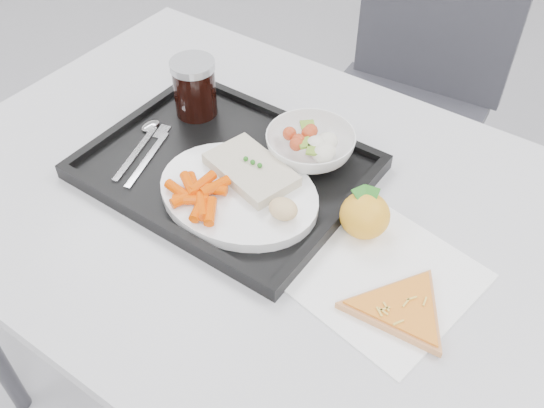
{
  "coord_description": "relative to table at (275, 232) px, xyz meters",
  "views": [
    {
      "loc": [
        0.4,
        -0.27,
        1.45
      ],
      "look_at": [
        0.01,
        0.28,
        0.77
      ],
      "focal_mm": 40.0,
      "sensor_mm": 36.0,
      "label": 1
    }
  ],
  "objects": [
    {
      "name": "dinner_plate",
      "position": [
        -0.05,
        -0.03,
        0.09
      ],
      "size": [
        0.27,
        0.27,
        0.02
      ],
      "color": "white",
      "rests_on": "tray"
    },
    {
      "name": "tray",
      "position": [
        -0.11,
        0.01,
        0.08
      ],
      "size": [
        0.45,
        0.35,
        0.03
      ],
      "color": "black",
      "rests_on": "table"
    },
    {
      "name": "cutlery",
      "position": [
        -0.26,
        -0.02,
        0.08
      ],
      "size": [
        0.11,
        0.17,
        0.01
      ],
      "color": "silver",
      "rests_on": "tray"
    },
    {
      "name": "bread_roll",
      "position": [
        0.04,
        -0.04,
        0.12
      ],
      "size": [
        0.05,
        0.04,
        0.03
      ],
      "color": "#E4BE8C",
      "rests_on": "dinner_plate"
    },
    {
      "name": "chair",
      "position": [
        -0.09,
        0.75,
        -0.15
      ],
      "size": [
        0.46,
        0.46,
        0.93
      ],
      "color": "#323239",
      "rests_on": "ground"
    },
    {
      "name": "salad_contents",
      "position": [
        0.0,
        0.12,
        0.12
      ],
      "size": [
        0.1,
        0.08,
        0.03
      ],
      "color": "#B83D1B",
      "rests_on": "salad_bowl"
    },
    {
      "name": "salad_bowl",
      "position": [
        -0.01,
        0.12,
        0.11
      ],
      "size": [
        0.15,
        0.15,
        0.05
      ],
      "color": "white",
      "rests_on": "tray"
    },
    {
      "name": "fish_fillet",
      "position": [
        -0.05,
        0.01,
        0.11
      ],
      "size": [
        0.17,
        0.13,
        0.03
      ],
      "color": "beige",
      "rests_on": "dinner_plate"
    },
    {
      "name": "pizza_slice",
      "position": [
        0.26,
        -0.07,
        0.08
      ],
      "size": [
        0.25,
        0.25,
        0.02
      ],
      "color": "tan",
      "rests_on": "napkin"
    },
    {
      "name": "cola_glass",
      "position": [
        -0.25,
        0.1,
        0.14
      ],
      "size": [
        0.08,
        0.08,
        0.11
      ],
      "color": "black",
      "rests_on": "tray"
    },
    {
      "name": "table",
      "position": [
        0.0,
        0.0,
        0.0
      ],
      "size": [
        1.2,
        0.8,
        0.75
      ],
      "color": "silver",
      "rests_on": "ground"
    },
    {
      "name": "napkin",
      "position": [
        0.21,
        -0.03,
        0.07
      ],
      "size": [
        0.29,
        0.28,
        0.0
      ],
      "color": "white",
      "rests_on": "table"
    },
    {
      "name": "carrot_pile",
      "position": [
        -0.08,
        -0.09,
        0.11
      ],
      "size": [
        0.12,
        0.1,
        0.02
      ],
      "color": "#EA4900",
      "rests_on": "dinner_plate"
    },
    {
      "name": "tangerine",
      "position": [
        0.14,
        0.03,
        0.1
      ],
      "size": [
        0.09,
        0.09,
        0.07
      ],
      "color": "orange",
      "rests_on": "napkin"
    }
  ]
}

